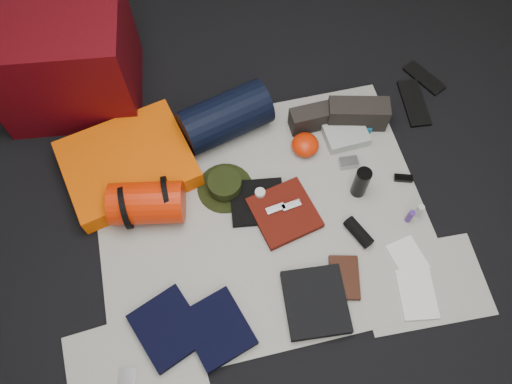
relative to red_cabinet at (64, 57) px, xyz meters
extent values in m
cube|color=black|center=(0.82, -0.98, -0.30)|extent=(4.50, 4.50, 0.02)
cube|color=beige|center=(0.82, -0.98, -0.28)|extent=(1.60, 1.30, 0.01)
cube|color=beige|center=(0.12, -1.53, -0.28)|extent=(0.61, 0.44, 0.00)
cube|color=beige|center=(1.47, -1.48, -0.28)|extent=(0.60, 0.43, 0.00)
cube|color=#4D050B|center=(0.00, 0.00, 0.00)|extent=(0.75, 0.65, 0.57)
cube|color=#ED5502|center=(0.21, -0.57, -0.22)|extent=(0.72, 0.63, 0.11)
cylinder|color=red|center=(0.28, -0.83, -0.18)|extent=(0.38, 0.27, 0.20)
cylinder|color=black|center=(0.18, -0.83, -0.17)|extent=(0.02, 0.22, 0.22)
cylinder|color=black|center=(0.38, -0.83, -0.17)|extent=(0.03, 0.22, 0.22)
cylinder|color=black|center=(0.75, -0.44, -0.16)|extent=(0.51, 0.35, 0.24)
cylinder|color=black|center=(0.67, -0.79, -0.28)|extent=(0.31, 0.31, 0.01)
cylinder|color=black|center=(0.67, -0.79, -0.23)|extent=(0.17, 0.17, 0.08)
cube|color=black|center=(1.21, -0.51, -0.21)|extent=(0.27, 0.11, 0.13)
cube|color=black|center=(1.44, -0.55, -0.20)|extent=(0.34, 0.19, 0.16)
cube|color=black|center=(1.80, -0.50, -0.28)|extent=(0.15, 0.32, 0.02)
cube|color=black|center=(1.92, -0.35, -0.28)|extent=(0.19, 0.26, 0.01)
cube|color=black|center=(0.28, -1.42, -0.26)|extent=(0.35, 0.37, 0.05)
cube|color=black|center=(0.49, -1.47, -0.26)|extent=(0.33, 0.35, 0.05)
cube|color=black|center=(0.95, -1.46, -0.26)|extent=(0.30, 0.34, 0.05)
cube|color=black|center=(0.81, -0.90, -0.27)|extent=(0.30, 0.28, 0.03)
cube|color=#511008|center=(0.92, -1.00, -0.26)|extent=(0.35, 0.35, 0.04)
ellipsoid|color=red|center=(1.12, -0.66, -0.23)|extent=(0.15, 0.15, 0.09)
cube|color=#9CA49B|center=(1.35, -0.63, -0.25)|extent=(0.23, 0.17, 0.06)
cylinder|color=black|center=(1.32, -0.95, -0.18)|extent=(0.09, 0.09, 0.19)
cylinder|color=black|center=(1.24, -1.18, -0.25)|extent=(0.12, 0.17, 0.06)
cube|color=#ABAAAF|center=(1.32, -0.80, -0.26)|extent=(0.10, 0.06, 0.04)
cube|color=#0D5B83|center=(1.45, -0.59, -0.26)|extent=(0.13, 0.10, 0.04)
cylinder|color=#46267B|center=(1.51, -1.16, -0.23)|extent=(0.04, 0.04, 0.09)
cylinder|color=#B3B7B2|center=(1.56, -1.15, -0.23)|extent=(0.04, 0.04, 0.09)
cube|color=black|center=(1.11, -1.37, -0.26)|extent=(0.18, 0.23, 0.03)
cube|color=silver|center=(1.42, -1.52, -0.27)|extent=(0.20, 0.26, 0.01)
cube|color=silver|center=(1.44, -1.34, -0.28)|extent=(0.17, 0.20, 0.01)
cube|color=black|center=(1.57, -0.94, -0.27)|extent=(0.10, 0.06, 0.02)
cube|color=#ABAAAF|center=(0.08, -1.58, -0.27)|extent=(0.09, 0.09, 0.01)
cylinder|color=beige|center=(0.83, -0.87, -0.24)|extent=(0.05, 0.05, 0.04)
cube|color=#ABAAAF|center=(0.88, -0.98, -0.23)|extent=(0.10, 0.05, 0.01)
cube|color=#ABAAAF|center=(0.96, -0.98, -0.23)|extent=(0.10, 0.05, 0.01)
camera|label=1|loc=(0.56, -1.94, 1.98)|focal=35.00mm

